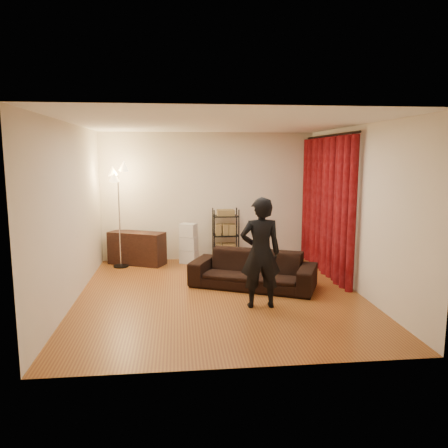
{
  "coord_description": "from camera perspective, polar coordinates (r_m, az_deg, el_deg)",
  "views": [
    {
      "loc": [
        -0.67,
        -6.76,
        2.22
      ],
      "look_at": [
        0.1,
        0.3,
        1.1
      ],
      "focal_mm": 35.0,
      "sensor_mm": 36.0,
      "label": 1
    }
  ],
  "objects": [
    {
      "name": "wall_right",
      "position": [
        7.42,
        17.02,
        1.83
      ],
      "size": [
        0.0,
        5.0,
        5.0
      ],
      "primitive_type": "plane",
      "rotation": [
        1.57,
        0.0,
        -1.57
      ],
      "color": "beige",
      "rests_on": "ground"
    },
    {
      "name": "curtain",
      "position": [
        8.42,
        13.25,
        2.27
      ],
      "size": [
        0.22,
        2.65,
        2.55
      ],
      "primitive_type": null,
      "color": "maroon",
      "rests_on": "ground"
    },
    {
      "name": "person",
      "position": [
        6.39,
        4.79,
        -3.76
      ],
      "size": [
        0.61,
        0.41,
        1.63
      ],
      "primitive_type": "imported",
      "rotation": [
        0.0,
        0.0,
        3.12
      ],
      "color": "black",
      "rests_on": "ground"
    },
    {
      "name": "floor_lamp",
      "position": [
        8.88,
        -13.52,
        0.86
      ],
      "size": [
        0.44,
        0.44,
        2.02
      ],
      "primitive_type": null,
      "rotation": [
        0.0,
        0.0,
        -0.24
      ],
      "color": "silver",
      "rests_on": "ground"
    },
    {
      "name": "ceiling",
      "position": [
        6.81,
        -0.58,
        13.0
      ],
      "size": [
        5.0,
        5.0,
        0.0
      ],
      "primitive_type": "plane",
      "rotation": [
        3.14,
        0.0,
        0.0
      ],
      "color": "white",
      "rests_on": "ground"
    },
    {
      "name": "wire_shelf",
      "position": [
        9.18,
        0.21,
        -1.47
      ],
      "size": [
        0.56,
        0.43,
        1.12
      ],
      "primitive_type": null,
      "rotation": [
        0.0,
        0.0,
        -0.15
      ],
      "color": "black",
      "rests_on": "ground"
    },
    {
      "name": "wall_back",
      "position": [
        9.33,
        -2.08,
        3.59
      ],
      "size": [
        5.0,
        0.0,
        5.0
      ],
      "primitive_type": "plane",
      "rotation": [
        1.57,
        0.0,
        0.0
      ],
      "color": "beige",
      "rests_on": "ground"
    },
    {
      "name": "media_cabinet",
      "position": [
        9.16,
        -11.3,
        -3.11
      ],
      "size": [
        1.22,
        0.87,
        0.67
      ],
      "primitive_type": "cube",
      "rotation": [
        0.0,
        0.0,
        -0.43
      ],
      "color": "black",
      "rests_on": "ground"
    },
    {
      "name": "wall_front",
      "position": [
        4.4,
        2.65,
        -2.43
      ],
      "size": [
        5.0,
        0.0,
        5.0
      ],
      "primitive_type": "plane",
      "rotation": [
        -1.57,
        0.0,
        0.0
      ],
      "color": "beige",
      "rests_on": "ground"
    },
    {
      "name": "wall_left",
      "position": [
        7.0,
        -19.22,
        1.32
      ],
      "size": [
        0.0,
        5.0,
        5.0
      ],
      "primitive_type": "plane",
      "rotation": [
        1.57,
        0.0,
        1.57
      ],
      "color": "beige",
      "rests_on": "ground"
    },
    {
      "name": "floor",
      "position": [
        7.15,
        -0.54,
        -9.13
      ],
      "size": [
        5.0,
        5.0,
        0.0
      ],
      "primitive_type": "plane",
      "color": "#905922",
      "rests_on": "ground"
    },
    {
      "name": "curtain_rod",
      "position": [
        8.38,
        13.71,
        11.17
      ],
      "size": [
        0.04,
        2.65,
        0.04
      ],
      "primitive_type": "cylinder",
      "rotation": [
        1.57,
        0.0,
        0.0
      ],
      "color": "black",
      "rests_on": "wall_right"
    },
    {
      "name": "storage_boxes",
      "position": [
        9.08,
        -4.63,
        -2.53
      ],
      "size": [
        0.41,
        0.37,
        0.83
      ],
      "primitive_type": null,
      "rotation": [
        0.0,
        0.0,
        -0.38
      ],
      "color": "beige",
      "rests_on": "ground"
    },
    {
      "name": "sofa",
      "position": [
        7.44,
        3.78,
        -5.98
      ],
      "size": [
        2.23,
        1.61,
        0.61
      ],
      "primitive_type": "imported",
      "rotation": [
        0.0,
        0.0,
        -0.43
      ],
      "color": "black",
      "rests_on": "ground"
    }
  ]
}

